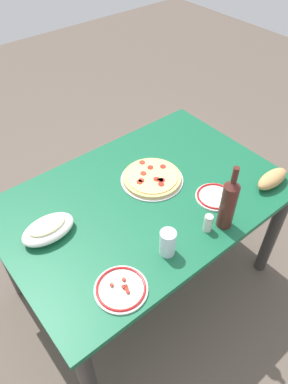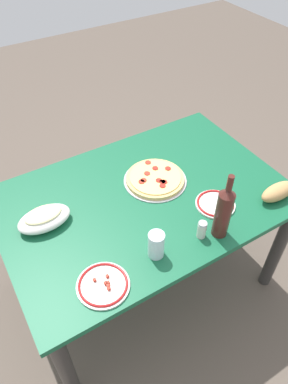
{
  "view_description": "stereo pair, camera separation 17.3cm",
  "coord_description": "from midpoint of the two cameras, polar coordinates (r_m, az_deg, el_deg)",
  "views": [
    {
      "loc": [
        0.78,
        0.96,
        1.97
      ],
      "look_at": [
        0.0,
        0.0,
        0.76
      ],
      "focal_mm": 33.65,
      "sensor_mm": 36.0,
      "label": 1
    },
    {
      "loc": [
        0.64,
        1.06,
        1.97
      ],
      "look_at": [
        0.0,
        0.0,
        0.76
      ],
      "focal_mm": 33.65,
      "sensor_mm": 36.0,
      "label": 2
    }
  ],
  "objects": [
    {
      "name": "baked_pasta_dish",
      "position": [
        1.64,
        -12.69,
        -4.19
      ],
      "size": [
        0.24,
        0.15,
        0.08
      ],
      "color": "white",
      "rests_on": "dining_table"
    },
    {
      "name": "spice_shaker",
      "position": [
        1.59,
        12.26,
        -6.02
      ],
      "size": [
        0.04,
        0.04,
        0.09
      ],
      "color": "silver",
      "rests_on": "dining_table"
    },
    {
      "name": "bread_loaf",
      "position": [
        1.87,
        23.03,
        -0.07
      ],
      "size": [
        0.2,
        0.09,
        0.08
      ],
      "primitive_type": "ellipsoid",
      "color": "tan",
      "rests_on": "dining_table"
    },
    {
      "name": "dining_table",
      "position": [
        1.83,
        2.71,
        -3.26
      ],
      "size": [
        1.39,
        0.93,
        0.73
      ],
      "color": "#145938",
      "rests_on": "ground"
    },
    {
      "name": "wine_bottle",
      "position": [
        1.55,
        15.65,
        -3.14
      ],
      "size": [
        0.07,
        0.07,
        0.34
      ],
      "color": "#471E19",
      "rests_on": "dining_table"
    },
    {
      "name": "pepperoni_pizza",
      "position": [
        1.83,
        4.5,
        1.99
      ],
      "size": [
        0.32,
        0.32,
        0.03
      ],
      "color": "#B7B7BC",
      "rests_on": "dining_table"
    },
    {
      "name": "side_plate_near",
      "position": [
        1.76,
        14.04,
        -1.96
      ],
      "size": [
        0.19,
        0.19,
        0.02
      ],
      "color": "white",
      "rests_on": "dining_table"
    },
    {
      "name": "side_plate_far",
      "position": [
        1.44,
        -2.98,
        -14.68
      ],
      "size": [
        0.21,
        0.21,
        0.02
      ],
      "color": "white",
      "rests_on": "dining_table"
    },
    {
      "name": "water_glass",
      "position": [
        1.49,
        5.32,
        -8.51
      ],
      "size": [
        0.07,
        0.07,
        0.13
      ],
      "primitive_type": "cylinder",
      "color": "silver",
      "rests_on": "dining_table"
    },
    {
      "name": "ground_plane",
      "position": [
        2.33,
        2.19,
        -13.55
      ],
      "size": [
        8.0,
        8.0,
        0.0
      ],
      "primitive_type": "plane",
      "color": "brown",
      "rests_on": "ground"
    }
  ]
}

